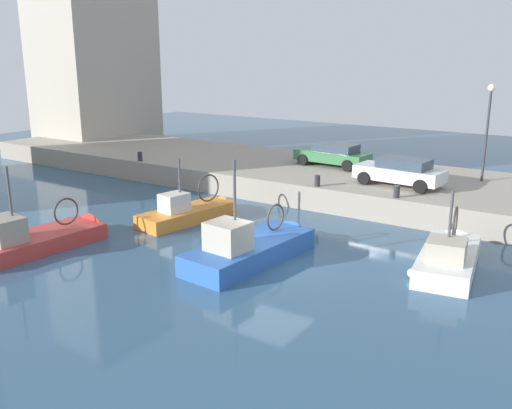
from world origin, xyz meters
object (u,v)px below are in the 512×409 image
fishing_boat_red (43,245)px  mooring_bollard_mid (317,181)px  fishing_boat_blue (255,256)px  mooring_bollard_south (397,192)px  parked_car_white (400,171)px  quay_streetlamp (488,117)px  mooring_bollard_north (140,156)px  fishing_boat_white (449,263)px  fishing_boat_orange (193,217)px  parked_car_green (333,154)px

fishing_boat_red → mooring_bollard_mid: size_ratio=11.70×
fishing_boat_blue → mooring_bollard_south: fishing_boat_blue is taller
parked_car_white → quay_streetlamp: size_ratio=0.90×
mooring_bollard_north → mooring_bollard_south: bearing=-90.0°
fishing_boat_white → fishing_boat_orange: (-0.58, 11.55, 0.00)m
fishing_boat_white → mooring_bollard_mid: 8.66m
parked_car_green → mooring_bollard_north: bearing=115.7°
fishing_boat_red → mooring_bollard_south: 15.22m
parked_car_white → mooring_bollard_north: parked_car_white is taller
parked_car_white → quay_streetlamp: 5.20m
mooring_bollard_south → mooring_bollard_north: size_ratio=1.00×
fishing_boat_red → quay_streetlamp: quay_streetlamp is taller
fishing_boat_white → parked_car_green: bearing=45.3°
quay_streetlamp → fishing_boat_blue: bearing=158.4°
fishing_boat_blue → mooring_bollard_north: bearing=61.0°
fishing_boat_white → parked_car_green: 12.99m
parked_car_green → quay_streetlamp: quay_streetlamp is taller
fishing_boat_red → fishing_boat_blue: bearing=-64.8°
parked_car_white → mooring_bollard_mid: size_ratio=7.93×
fishing_boat_white → fishing_boat_blue: 7.07m
fishing_boat_orange → fishing_boat_blue: bearing=-117.2°
parked_car_white → mooring_bollard_south: 2.52m
parked_car_green → mooring_bollard_mid: bearing=-162.1°
fishing_boat_orange → mooring_bollard_north: 9.33m
fishing_boat_white → fishing_boat_orange: 11.56m
fishing_boat_white → mooring_bollard_south: 5.54m
mooring_bollard_south → mooring_bollard_north: 16.00m
fishing_boat_red → fishing_boat_blue: (3.63, -7.72, 0.01)m
mooring_bollard_north → parked_car_green: bearing=-64.3°
parked_car_white → mooring_bollard_north: 15.48m
fishing_boat_blue → mooring_bollard_north: 15.23m
fishing_boat_orange → mooring_bollard_north: fishing_boat_orange is taller
mooring_bollard_mid → mooring_bollard_north: same height
fishing_boat_orange → quay_streetlamp: bearing=-45.5°
mooring_bollard_south → mooring_bollard_mid: bearing=90.0°
fishing_boat_white → quay_streetlamp: bearing=6.5°
mooring_bollard_mid → quay_streetlamp: (5.65, -6.43, 2.98)m
mooring_bollard_north → fishing_boat_orange: bearing=-120.1°
fishing_boat_white → mooring_bollard_north: (4.05, 19.53, 1.36)m
parked_car_green → mooring_bollard_south: (-5.01, -5.62, -0.41)m
fishing_boat_red → mooring_bollard_south: size_ratio=11.70×
fishing_boat_blue → mooring_bollard_south: size_ratio=11.89×
mooring_bollard_mid → parked_car_green: bearing=17.9°
fishing_boat_red → mooring_bollard_mid: (10.98, -6.45, 1.35)m
mooring_bollard_north → quay_streetlamp: size_ratio=0.11×
parked_car_green → fishing_boat_blue: bearing=-166.8°
fishing_boat_orange → mooring_bollard_mid: size_ratio=10.50×
fishing_boat_orange → mooring_bollard_mid: fishing_boat_orange is taller
fishing_boat_red → quay_streetlamp: size_ratio=1.33×
parked_car_white → quay_streetlamp: (3.27, -3.14, 2.55)m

